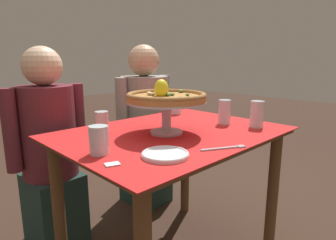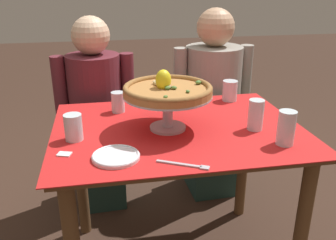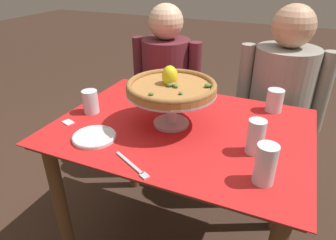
{
  "view_description": "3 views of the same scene",
  "coord_description": "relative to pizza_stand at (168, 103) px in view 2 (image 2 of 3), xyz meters",
  "views": [
    {
      "loc": [
        -0.98,
        -0.97,
        1.1
      ],
      "look_at": [
        -0.07,
        -0.04,
        0.82
      ],
      "focal_mm": 30.61,
      "sensor_mm": 36.0,
      "label": 1
    },
    {
      "loc": [
        -0.32,
        -1.45,
        1.37
      ],
      "look_at": [
        -0.05,
        -0.01,
        0.79
      ],
      "focal_mm": 38.96,
      "sensor_mm": 36.0,
      "label": 2
    },
    {
      "loc": [
        0.41,
        -1.08,
        1.38
      ],
      "look_at": [
        -0.05,
        -0.05,
        0.79
      ],
      "focal_mm": 31.94,
      "sensor_mm": 36.0,
      "label": 3
    }
  ],
  "objects": [
    {
      "name": "pizza_stand",
      "position": [
        0.0,
        0.0,
        0.0
      ],
      "size": [
        0.38,
        0.38,
        0.16
      ],
      "color": "#B7B7C1",
      "rests_on": "dining_table"
    },
    {
      "name": "dining_table",
      "position": [
        0.05,
        0.01,
        -0.24
      ],
      "size": [
        1.09,
        0.82,
        0.75
      ],
      "color": "brown",
      "rests_on": "ground"
    },
    {
      "name": "diner_left",
      "position": [
        -0.32,
        0.65,
        -0.31
      ],
      "size": [
        0.47,
        0.33,
        1.17
      ],
      "color": "#1E3833",
      "rests_on": "ground"
    },
    {
      "name": "water_glass_side_left",
      "position": [
        -0.4,
        -0.04,
        -0.07
      ],
      "size": [
        0.07,
        0.07,
        0.11
      ],
      "color": "silver",
      "rests_on": "dining_table"
    },
    {
      "name": "sugar_packet",
      "position": [
        -0.43,
        -0.18,
        -0.11
      ],
      "size": [
        0.06,
        0.05,
        0.0
      ],
      "primitive_type": "cube",
      "rotation": [
        0.0,
        0.0,
        2.82
      ],
      "color": "white",
      "rests_on": "dining_table"
    },
    {
      "name": "water_glass_side_right",
      "position": [
        0.37,
        -0.08,
        -0.06
      ],
      "size": [
        0.07,
        0.07,
        0.13
      ],
      "color": "silver",
      "rests_on": "dining_table"
    },
    {
      "name": "pizza",
      "position": [
        -0.0,
        0.0,
        0.06
      ],
      "size": [
        0.38,
        0.38,
        0.1
      ],
      "color": "#AD753D",
      "rests_on": "pizza_stand"
    },
    {
      "name": "dinner_fork",
      "position": [
        0.0,
        -0.34,
        -0.11
      ],
      "size": [
        0.18,
        0.1,
        0.01
      ],
      "color": "#B7B7C1",
      "rests_on": "dining_table"
    },
    {
      "name": "water_glass_back_right",
      "position": [
        0.4,
        0.32,
        -0.07
      ],
      "size": [
        0.08,
        0.08,
        0.11
      ],
      "color": "silver",
      "rests_on": "dining_table"
    },
    {
      "name": "water_glass_back_left",
      "position": [
        -0.2,
        0.25,
        -0.07
      ],
      "size": [
        0.06,
        0.06,
        0.1
      ],
      "color": "silver",
      "rests_on": "dining_table"
    },
    {
      "name": "side_plate",
      "position": [
        -0.24,
        -0.24,
        -0.11
      ],
      "size": [
        0.18,
        0.18,
        0.02
      ],
      "color": "white",
      "rests_on": "dining_table"
    },
    {
      "name": "diner_right",
      "position": [
        0.41,
        0.66,
        -0.28
      ],
      "size": [
        0.5,
        0.36,
        1.2
      ],
      "color": "#1E3833",
      "rests_on": "ground"
    },
    {
      "name": "water_glass_front_right",
      "position": [
        0.43,
        -0.24,
        -0.06
      ],
      "size": [
        0.07,
        0.07,
        0.14
      ],
      "color": "silver",
      "rests_on": "dining_table"
    }
  ]
}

